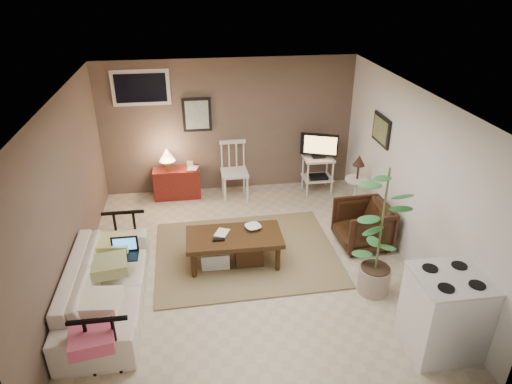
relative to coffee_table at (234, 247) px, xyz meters
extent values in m
plane|color=#C1B293|center=(0.18, -0.03, -0.28)|extent=(5.00, 5.00, 0.00)
cube|color=black|center=(-0.37, 2.45, 1.17)|extent=(0.50, 0.03, 0.60)
cube|color=black|center=(2.40, 1.02, 1.24)|extent=(0.03, 0.60, 0.45)
cube|color=silver|center=(-1.27, 2.45, 1.67)|extent=(0.96, 0.03, 0.60)
cube|color=#8B7C51|center=(0.20, 0.21, -0.26)|extent=(2.63, 2.13, 0.02)
cube|color=#3E2411|center=(0.01, 0.00, 0.16)|extent=(1.32, 0.69, 0.07)
cylinder|color=#3E2411|center=(-0.56, -0.25, -0.07)|extent=(0.07, 0.07, 0.42)
cylinder|color=#3E2411|center=(0.58, -0.26, -0.07)|extent=(0.07, 0.07, 0.42)
cylinder|color=#3E2411|center=(-0.56, 0.26, -0.07)|extent=(0.07, 0.07, 0.42)
cylinder|color=#3E2411|center=(0.58, 0.25, -0.07)|extent=(0.07, 0.07, 0.42)
cube|color=black|center=(-0.21, -0.11, 0.21)|extent=(0.16, 0.06, 0.02)
cube|color=#452818|center=(0.21, 0.00, -0.12)|extent=(0.39, 0.33, 0.28)
cube|color=silver|center=(-0.26, 0.00, -0.15)|extent=(0.39, 0.33, 0.24)
imported|color=silver|center=(-1.62, -0.67, 0.15)|extent=(0.64, 2.20, 0.86)
cube|color=black|center=(-1.41, -0.35, 0.22)|extent=(0.34, 0.23, 0.02)
cube|color=black|center=(-1.41, -0.23, 0.33)|extent=(0.34, 0.02, 0.21)
cube|color=#3897FD|center=(-1.41, -0.24, 0.33)|extent=(0.28, 0.00, 0.17)
cube|color=maroon|center=(-0.80, 2.22, 0.00)|extent=(0.82, 0.36, 0.55)
cylinder|color=#AD9D42|center=(-0.93, 2.18, 0.36)|extent=(0.09, 0.09, 0.18)
cone|color=#FBEFB4|center=(-0.93, 2.18, 0.56)|extent=(0.27, 0.27, 0.22)
cube|color=tan|center=(-0.55, 2.24, 0.33)|extent=(0.11, 0.02, 0.14)
cube|color=silver|center=(0.22, 2.04, 0.21)|extent=(0.47, 0.47, 0.04)
cylinder|color=silver|center=(0.03, 1.84, -0.05)|extent=(0.04, 0.04, 0.46)
cylinder|color=silver|center=(0.43, 1.85, -0.05)|extent=(0.04, 0.04, 0.46)
cylinder|color=silver|center=(0.02, 2.24, -0.05)|extent=(0.04, 0.04, 0.46)
cylinder|color=silver|center=(0.42, 2.25, -0.05)|extent=(0.04, 0.04, 0.46)
cube|color=silver|center=(0.22, 2.25, 0.71)|extent=(0.46, 0.06, 0.07)
cube|color=silver|center=(1.75, 2.08, 0.37)|extent=(0.52, 0.43, 0.04)
cube|color=silver|center=(1.75, 2.08, -0.01)|extent=(0.52, 0.43, 0.03)
cylinder|color=silver|center=(1.53, 1.90, 0.06)|extent=(0.03, 0.03, 0.67)
cylinder|color=silver|center=(1.98, 1.90, 0.06)|extent=(0.03, 0.03, 0.67)
cylinder|color=silver|center=(1.53, 2.26, 0.06)|extent=(0.03, 0.03, 0.67)
cylinder|color=silver|center=(1.98, 2.26, 0.06)|extent=(0.03, 0.03, 0.67)
cube|color=black|center=(1.75, 2.08, 0.42)|extent=(0.24, 0.13, 0.03)
cube|color=black|center=(1.75, 2.08, 0.64)|extent=(0.64, 0.29, 0.40)
cube|color=#F0B65D|center=(1.75, 2.08, 0.64)|extent=(0.54, 0.21, 0.32)
cube|color=black|center=(1.75, 2.04, 0.01)|extent=(0.33, 0.24, 0.10)
cylinder|color=silver|center=(2.17, 1.20, -0.26)|extent=(0.27, 0.27, 0.03)
cylinder|color=silver|center=(2.17, 1.20, 0.03)|extent=(0.05, 0.05, 0.58)
cylinder|color=silver|center=(2.17, 1.20, 0.34)|extent=(0.39, 0.39, 0.03)
cylinder|color=black|center=(2.17, 1.20, 0.48)|extent=(0.04, 0.04, 0.25)
cone|color=#321B14|center=(2.17, 1.20, 0.68)|extent=(0.19, 0.19, 0.18)
imported|color=black|center=(1.94, 0.22, 0.10)|extent=(0.72, 0.76, 0.75)
cylinder|color=#A29280|center=(1.72, -0.85, -0.10)|extent=(0.40, 0.40, 0.35)
cylinder|color=#4C602D|center=(1.72, -0.85, 0.77)|extent=(0.03, 0.03, 1.38)
cube|color=silver|center=(2.07, -1.88, 0.18)|extent=(0.72, 0.67, 0.92)
cube|color=silver|center=(2.07, -1.88, 0.66)|extent=(0.74, 0.69, 0.03)
cylinder|color=black|center=(1.90, -2.04, 0.68)|extent=(0.16, 0.16, 0.01)
cylinder|color=black|center=(2.23, -2.04, 0.68)|extent=(0.16, 0.16, 0.01)
cylinder|color=black|center=(1.90, -1.71, 0.68)|extent=(0.16, 0.16, 0.01)
cylinder|color=black|center=(2.23, -1.71, 0.68)|extent=(0.16, 0.16, 0.01)
imported|color=#3E2411|center=(0.29, 0.13, 0.30)|extent=(0.23, 0.12, 0.22)
imported|color=#3E2411|center=(-0.23, 0.10, 0.31)|extent=(0.16, 0.08, 0.23)
imported|color=#3E2411|center=(-0.58, 2.21, 0.38)|extent=(0.17, 0.07, 0.23)
camera|label=1|loc=(-0.45, -5.30, 3.53)|focal=32.00mm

